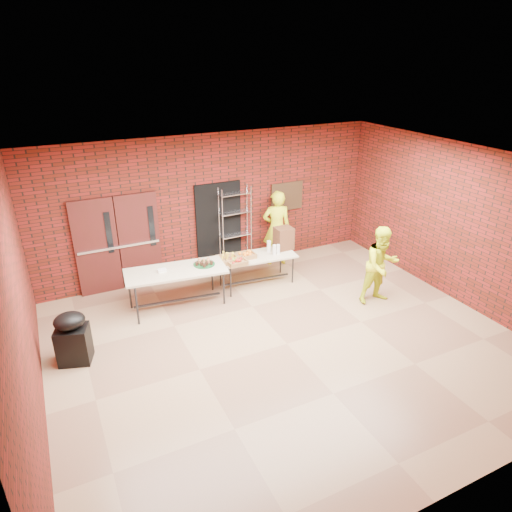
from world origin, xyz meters
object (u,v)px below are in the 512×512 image
Objects in this scene: wire_rack at (235,228)px; volunteer_man at (381,265)px; table_left at (176,273)px; covered_grill at (73,338)px; coffee_dispenser at (284,238)px; table_right at (257,258)px; volunteer_woman at (276,228)px.

wire_rack reaches higher than volunteer_man.
table_left is 2.34m from covered_grill.
covered_grill is at bearing -152.07° from wire_rack.
volunteer_man is at bearing -56.59° from coffee_dispenser.
volunteer_man reaches higher than table_left.
wire_rack is 1.21m from coffee_dispenser.
wire_rack is 3.45m from volunteer_man.
wire_rack is at bearing 39.60° from table_left.
coffee_dispenser is at bearing 33.07° from covered_grill.
coffee_dispenser is at bearing 12.86° from table_right.
wire_rack is 0.97× the size of table_left.
volunteer_woman is (0.20, 0.70, -0.03)m from coffee_dispenser.
covered_grill is at bearing 39.46° from volunteer_woman.
table_left is 1.18× the size of table_right.
wire_rack is at bearing 130.24° from coffee_dispenser.
wire_rack reaches higher than table_right.
coffee_dispenser is 4.88m from covered_grill.
volunteer_man reaches higher than coffee_dispenser.
covered_grill is at bearing -158.63° from table_right.
wire_rack is at bearing 98.61° from table_right.
covered_grill is (-3.91, -2.18, -0.54)m from wire_rack.
wire_rack is 1.08m from table_right.
covered_grill is 0.57× the size of volunteer_man.
coffee_dispenser reaches higher than table_right.
volunteer_man is (3.83, -1.62, 0.07)m from table_left.
volunteer_woman reaches higher than table_right.
wire_rack reaches higher than covered_grill.
table_left is 4.16m from volunteer_man.
wire_rack is at bearing 4.91° from volunteer_woman.
volunteer_woman reaches higher than volunteer_man.
wire_rack is at bearing 47.21° from covered_grill.
table_left is 1.89m from table_right.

